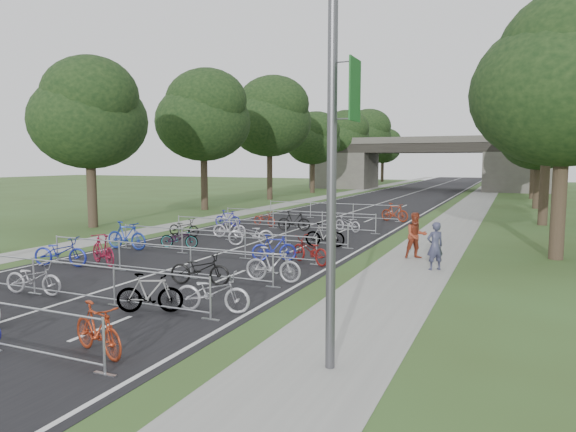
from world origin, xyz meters
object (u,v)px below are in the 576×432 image
Objects in this scene: overpass_bridge at (425,164)px; pedestrian_b at (416,236)px; lamppost at (334,142)px; pedestrian_a at (435,246)px.

pedestrian_b is (7.82, -51.17, -2.60)m from overpass_bridge.
pedestrian_a is at bearing 87.06° from lamppost.
pedestrian_b reaches higher than pedestrian_a.
overpass_bridge is at bearing -117.39° from pedestrian_a.
pedestrian_a is at bearing -93.28° from pedestrian_b.
overpass_bridge is 53.92m from pedestrian_a.
lamppost is at bearing 50.22° from pedestrian_a.
lamppost is 10.46m from pedestrian_a.
overpass_bridge is 16.63× the size of pedestrian_b.
lamppost is 4.69× the size of pedestrian_a.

